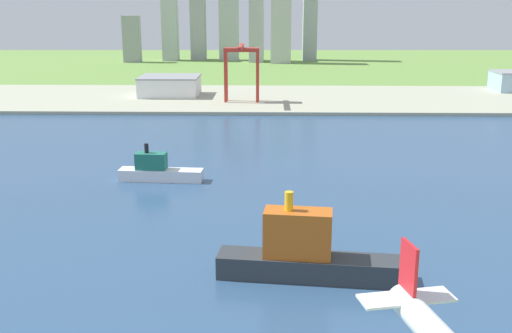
# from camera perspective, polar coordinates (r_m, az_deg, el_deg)

# --- Properties ---
(ground_plane) EXTENTS (2400.00, 2400.00, 0.00)m
(ground_plane) POSITION_cam_1_polar(r_m,az_deg,el_deg) (305.44, 0.46, 0.72)
(ground_plane) COLOR olive
(water_bay) EXTENTS (840.00, 360.00, 0.15)m
(water_bay) POSITION_cam_1_polar(r_m,az_deg,el_deg) (247.76, 0.26, -2.72)
(water_bay) COLOR #2D4C70
(water_bay) RESTS_ON ground
(industrial_pier) EXTENTS (840.00, 140.00, 2.50)m
(industrial_pier) POSITION_cam_1_polar(r_m,az_deg,el_deg) (491.53, 0.78, 6.39)
(industrial_pier) COLOR #A5A78F
(industrial_pier) RESTS_ON ground
(container_barge) EXTENTS (53.21, 15.67, 25.52)m
(container_barge) POSITION_cam_1_polar(r_m,az_deg,el_deg) (173.67, 4.64, -8.20)
(container_barge) COLOR #2D3338
(container_barge) RESTS_ON water_bay
(ferry_boat) EXTENTS (37.13, 10.09, 16.62)m
(ferry_boat) POSITION_cam_1_polar(r_m,az_deg,el_deg) (270.04, -9.16, -0.38)
(ferry_boat) COLOR white
(ferry_boat) RESTS_ON water_bay
(port_crane_red) EXTENTS (26.49, 45.76, 43.19)m
(port_crane_red) POSITION_cam_1_polar(r_m,az_deg,el_deg) (463.30, -1.37, 9.90)
(port_crane_red) COLOR #B72D23
(port_crane_red) RESTS_ON industrial_pier
(warehouse_main) EXTENTS (47.49, 41.30, 15.77)m
(warehouse_main) POSITION_cam_1_polar(r_m,az_deg,el_deg) (503.52, -8.06, 7.50)
(warehouse_main) COLOR white
(warehouse_main) RESTS_ON industrial_pier
(distant_skyline) EXTENTS (253.30, 66.12, 156.91)m
(distant_skyline) POSITION_cam_1_polar(r_m,az_deg,el_deg) (824.89, -1.88, 14.11)
(distant_skyline) COLOR #93969A
(distant_skyline) RESTS_ON ground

